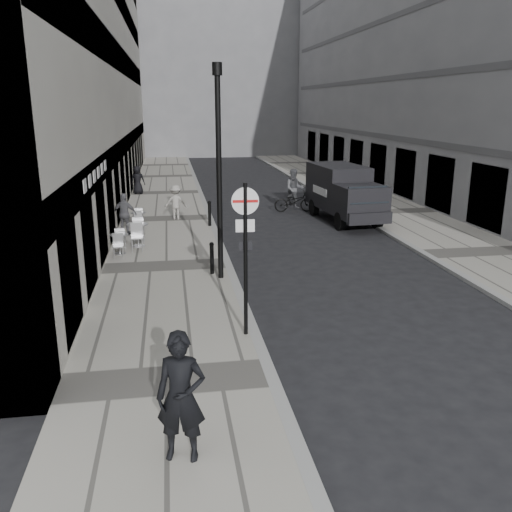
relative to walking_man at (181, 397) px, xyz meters
The scene contains 19 objects.
ground 2.10m from the walking_man, ahead, with size 120.00×120.00×0.00m, color black.
sidewalk 17.73m from the walking_man, 90.79° to the left, with size 4.00×60.00×0.12m, color #9A948B.
far_sidewalk 20.74m from the walking_man, 58.71° to the left, with size 4.00×60.00×0.12m, color #9A948B.
building_left 25.80m from the walking_man, 99.95° to the left, with size 4.00×45.00×18.00m, color beige.
building_right 30.21m from the walking_man, 56.93° to the left, with size 6.00×45.00×20.00m, color gray.
building_far 56.66m from the walking_man, 86.66° to the left, with size 24.00×16.00×22.00m, color gray.
walking_man is the anchor object (origin of this frame).
sign_post 4.71m from the walking_man, 70.17° to the left, with size 0.59×0.10×3.46m.
lamppost 8.97m from the walking_man, 80.79° to the left, with size 0.28×0.28×6.15m.
bollard_near 9.05m from the walking_man, 82.66° to the left, with size 0.12×0.12×0.93m, color black.
bollard_far 15.89m from the walking_man, 84.20° to the left, with size 0.13×0.13×1.01m, color black.
panel_van 18.19m from the walking_man, 64.81° to the left, with size 2.35×5.38×2.47m.
cyclist 19.84m from the walking_man, 72.30° to the left, with size 2.00×0.79×2.12m.
pedestrian_a 14.80m from the walking_man, 97.16° to the left, with size 0.98×0.41×1.67m, color #58585D.
pedestrian_b 17.41m from the walking_man, 89.29° to the left, with size 1.01×0.58×1.56m, color gray.
pedestrian_c 25.08m from the walking_man, 94.22° to the left, with size 0.80×0.52×1.63m, color black.
cafe_table_near 12.76m from the walking_man, 95.67° to the left, with size 0.77×1.74×0.99m.
cafe_table_mid 11.90m from the walking_man, 98.93° to the left, with size 0.64×1.45×0.83m.
cafe_table_far 15.86m from the walking_man, 95.02° to the left, with size 0.62×1.39×0.79m.
Camera 1 is at (-1.79, -6.72, 5.18)m, focal length 38.00 mm.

